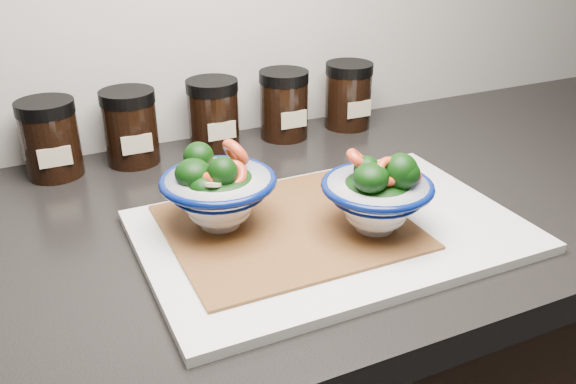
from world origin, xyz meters
name	(u,v)px	position (x,y,z in m)	size (l,w,h in m)	color
countertop	(325,213)	(0.00, 1.45, 0.88)	(3.50, 0.60, 0.04)	black
cutting_board	(331,231)	(-0.04, 1.36, 0.91)	(0.45, 0.30, 0.01)	silver
bamboo_mat	(288,226)	(-0.09, 1.38, 0.91)	(0.28, 0.24, 0.00)	brown
bowl_left	(218,192)	(-0.16, 1.42, 0.96)	(0.14, 0.14, 0.11)	white
bowl_right	(378,195)	(0.00, 1.33, 0.96)	(0.13, 0.13, 0.10)	white
spice_jar_a	(50,139)	(-0.32, 1.69, 0.96)	(0.08, 0.08, 0.11)	black
spice_jar_b	(130,127)	(-0.21, 1.69, 0.96)	(0.08, 0.08, 0.11)	black
spice_jar_c	(213,115)	(-0.07, 1.69, 0.96)	(0.08, 0.08, 0.11)	black
spice_jar_d	(284,105)	(0.05, 1.69, 0.96)	(0.08, 0.08, 0.11)	black
spice_jar_e	(348,95)	(0.17, 1.69, 0.96)	(0.08, 0.08, 0.11)	black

